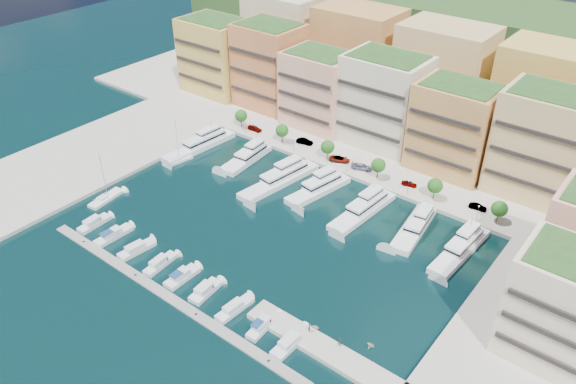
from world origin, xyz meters
name	(u,v)px	position (x,y,z in m)	size (l,w,h in m)	color
ground	(272,229)	(0.00, 0.00, 0.00)	(400.00, 400.00, 0.00)	black
north_quay	(402,133)	(0.00, 62.00, 0.00)	(220.00, 64.00, 2.00)	#9E998E
west_quay	(83,160)	(-62.00, -8.00, 0.00)	(34.00, 76.00, 2.00)	#9E998E
hillside	(467,86)	(0.00, 110.00, 0.00)	(240.00, 40.00, 58.00)	#1E3C18
south_pontoon	(165,295)	(-3.00, -30.00, 0.00)	(72.00, 2.20, 0.35)	gray
finger_pier	(323,351)	(30.00, -22.00, 0.00)	(32.00, 5.00, 2.00)	#9E998E
apartment_0	(216,56)	(-66.00, 49.99, 13.31)	(22.00, 16.50, 24.80)	gold
apartment_1	(269,65)	(-44.00, 51.99, 14.31)	(20.00, 16.50, 26.80)	#D37F46
apartment_2	(319,89)	(-23.00, 49.99, 12.31)	(20.00, 15.50, 22.80)	#EDA484
apartment_3	(384,100)	(-2.00, 51.99, 13.81)	(22.00, 16.50, 25.80)	beige
apartment_4	(454,128)	(20.00, 49.99, 12.81)	(20.00, 15.50, 23.80)	tan
apartment_5	(544,145)	(42.00, 51.99, 14.31)	(22.00, 16.50, 26.80)	tan
apartment_east_b	(567,309)	(62.00, 1.99, 11.31)	(18.00, 14.50, 20.80)	beige
backblock_0	(285,37)	(-55.00, 74.00, 16.00)	(26.00, 18.00, 30.00)	beige
backblock_1	(357,55)	(-25.00, 74.00, 16.00)	(26.00, 18.00, 30.00)	tan
backblock_2	(443,76)	(5.00, 74.00, 16.00)	(26.00, 18.00, 30.00)	tan
backblock_3	(545,101)	(35.00, 74.00, 16.00)	(26.00, 18.00, 30.00)	gold
tree_0	(241,116)	(-40.00, 33.50, 4.74)	(3.80, 3.80, 5.65)	#473323
tree_1	(282,131)	(-24.00, 33.50, 4.74)	(3.80, 3.80, 5.65)	#473323
tree_2	(328,147)	(-8.00, 33.50, 4.74)	(3.80, 3.80, 5.65)	#473323
tree_3	(378,165)	(8.00, 33.50, 4.74)	(3.80, 3.80, 5.65)	#473323
tree_4	(435,186)	(24.00, 33.50, 4.74)	(3.80, 3.80, 5.65)	#473323
tree_5	(499,209)	(40.00, 33.50, 4.74)	(3.80, 3.80, 5.65)	#473323
lamppost_0	(246,125)	(-36.00, 31.20, 3.83)	(0.30, 0.30, 4.20)	black
lamppost_1	(294,142)	(-18.00, 31.20, 3.83)	(0.30, 0.30, 4.20)	black
lamppost_2	(347,162)	(0.00, 31.20, 3.83)	(0.30, 0.30, 4.20)	black
lamppost_3	(408,185)	(18.00, 31.20, 3.83)	(0.30, 0.30, 4.20)	black
lamppost_4	(478,211)	(36.00, 31.20, 3.83)	(0.30, 0.30, 4.20)	black
yacht_0	(202,144)	(-41.38, 17.91, 1.21)	(6.29, 24.48, 7.30)	white
yacht_1	(248,157)	(-25.89, 20.62, 1.09)	(6.47, 18.55, 7.30)	white
yacht_2	(282,178)	(-11.30, 17.53, 1.21)	(8.06, 25.46, 7.30)	white
yacht_3	(320,187)	(-0.86, 20.14, 1.21)	(7.84, 19.83, 7.30)	white
yacht_4	(364,209)	(13.05, 18.96, 1.09)	(6.30, 22.07, 7.30)	white
yacht_5	(415,226)	(25.99, 20.26, 1.21)	(7.17, 19.53, 7.30)	white
yacht_6	(462,247)	(37.62, 19.41, 1.21)	(5.56, 21.15, 7.30)	white
cruiser_0	(94,223)	(-33.72, -24.59, 0.55)	(2.99, 8.16, 2.55)	silver
cruiser_1	(113,235)	(-26.43, -24.62, 0.57)	(2.90, 9.25, 2.66)	silver
cruiser_2	(137,249)	(-18.24, -24.59, 0.55)	(3.60, 8.80, 2.55)	silver
cruiser_3	(160,264)	(-10.47, -24.59, 0.55)	(3.07, 8.44, 2.55)	silver
cruiser_4	(182,277)	(-3.80, -24.61, 0.57)	(2.89, 7.97, 2.66)	silver
cruiser_5	(205,291)	(2.98, -24.58, 0.55)	(3.56, 7.73, 2.55)	silver
cruiser_6	(234,309)	(10.94, -24.59, 0.55)	(2.97, 8.60, 2.55)	silver
cruiser_7	(262,326)	(18.01, -24.60, 0.57)	(2.94, 7.93, 2.66)	silver
cruiser_8	(290,343)	(24.59, -24.60, 0.55)	(2.86, 8.73, 2.55)	silver
sailboat_0	(106,199)	(-40.50, -16.25, 0.31)	(4.06, 9.93, 13.20)	white
sailboat_2	(179,160)	(-40.70, 8.19, 0.32)	(4.04, 8.13, 13.20)	white
tender_1	(316,327)	(25.82, -18.58, 0.38)	(1.24, 1.44, 0.76)	beige
tender_3	(371,345)	(36.11, -15.98, 0.44)	(1.45, 1.68, 0.89)	beige
car_0	(255,128)	(-35.08, 34.10, 1.79)	(1.86, 4.63, 1.58)	gray
car_1	(305,141)	(-18.15, 36.63, 1.81)	(1.71, 4.91, 1.62)	gray
car_2	(340,159)	(-4.46, 34.47, 1.77)	(2.54, 5.51, 1.53)	gray
car_3	(361,167)	(2.48, 34.54, 1.80)	(2.25, 5.53, 1.61)	gray
car_4	(409,184)	(16.49, 35.07, 1.67)	(1.58, 3.92, 1.34)	gray
car_5	(478,207)	(34.42, 35.79, 1.69)	(1.46, 4.18, 1.38)	gray
person_0	(309,327)	(25.87, -20.63, 1.97)	(0.71, 0.47, 1.95)	#283050
person_1	(339,342)	(32.00, -20.00, 1.85)	(0.82, 0.64, 1.69)	#47382A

